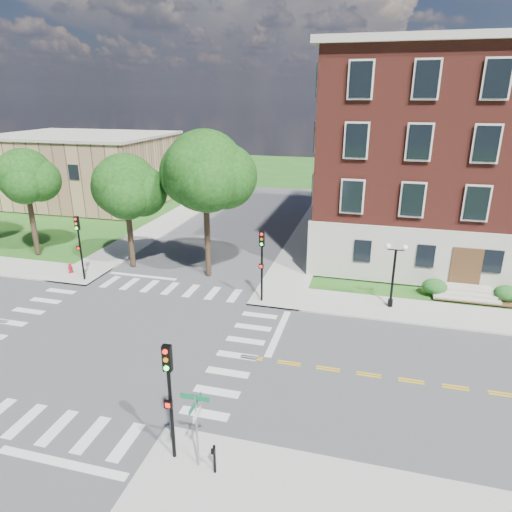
% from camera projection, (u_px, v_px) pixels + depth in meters
% --- Properties ---
extents(ground, '(160.00, 160.00, 0.00)m').
position_uv_depth(ground, '(116.00, 338.00, 25.86)').
color(ground, '#255317').
rests_on(ground, ground).
extents(road_ew, '(90.00, 12.00, 0.01)m').
position_uv_depth(road_ew, '(116.00, 338.00, 25.86)').
color(road_ew, '#3D3D3F').
rests_on(road_ew, ground).
extents(road_ns, '(12.00, 90.00, 0.01)m').
position_uv_depth(road_ns, '(116.00, 338.00, 25.86)').
color(road_ns, '#3D3D3F').
rests_on(road_ns, ground).
extents(sidewalk_ne, '(34.00, 34.00, 0.12)m').
position_uv_depth(sidewalk_ne, '(393.00, 268.00, 36.11)').
color(sidewalk_ne, '#9E9B93').
rests_on(sidewalk_ne, ground).
extents(sidewalk_nw, '(34.00, 34.00, 0.12)m').
position_uv_depth(sidewalk_nw, '(59.00, 238.00, 43.54)').
color(sidewalk_nw, '#9E9B93').
rests_on(sidewalk_nw, ground).
extents(crosswalk_east, '(2.20, 10.20, 0.02)m').
position_uv_depth(crosswalk_east, '(237.00, 356.00, 24.12)').
color(crosswalk_east, silver).
rests_on(crosswalk_east, ground).
extents(stop_bar_east, '(0.40, 5.50, 0.00)m').
position_uv_depth(stop_bar_east, '(279.00, 333.00, 26.46)').
color(stop_bar_east, silver).
rests_on(stop_bar_east, ground).
extents(main_building, '(30.60, 22.40, 16.50)m').
position_uv_depth(main_building, '(511.00, 155.00, 37.27)').
color(main_building, '#B0AD9C').
rests_on(main_building, ground).
extents(secondary_building, '(20.40, 15.40, 8.30)m').
position_uv_depth(secondary_building, '(84.00, 168.00, 57.03)').
color(secondary_building, '#826048').
rests_on(secondary_building, ground).
extents(tree_b, '(4.39, 4.39, 8.91)m').
position_uv_depth(tree_b, '(25.00, 176.00, 36.90)').
color(tree_b, black).
rests_on(tree_b, ground).
extents(tree_c, '(4.90, 4.90, 8.84)m').
position_uv_depth(tree_c, '(126.00, 186.00, 34.37)').
color(tree_c, black).
rests_on(tree_c, ground).
extents(tree_d, '(5.81, 5.81, 10.73)m').
position_uv_depth(tree_d, '(205.00, 171.00, 32.05)').
color(tree_d, black).
rests_on(tree_d, ground).
extents(traffic_signal_se, '(0.33, 0.36, 4.80)m').
position_uv_depth(traffic_signal_se, '(169.00, 388.00, 16.25)').
color(traffic_signal_se, black).
rests_on(traffic_signal_se, ground).
extents(traffic_signal_ne, '(0.35, 0.40, 4.80)m').
position_uv_depth(traffic_signal_ne, '(262.00, 257.00, 29.26)').
color(traffic_signal_ne, black).
rests_on(traffic_signal_ne, ground).
extents(traffic_signal_nw, '(0.36, 0.41, 4.80)m').
position_uv_depth(traffic_signal_nw, '(79.00, 240.00, 32.70)').
color(traffic_signal_nw, black).
rests_on(traffic_signal_nw, ground).
extents(twin_lamp_west, '(1.36, 0.36, 4.23)m').
position_uv_depth(twin_lamp_west, '(394.00, 272.00, 28.66)').
color(twin_lamp_west, black).
rests_on(twin_lamp_west, ground).
extents(street_sign_pole, '(1.10, 1.10, 3.10)m').
position_uv_depth(street_sign_pole, '(196.00, 417.00, 16.13)').
color(street_sign_pole, gray).
rests_on(street_sign_pole, ground).
extents(push_button_post, '(0.14, 0.21, 1.20)m').
position_uv_depth(push_button_post, '(214.00, 458.00, 16.32)').
color(push_button_post, black).
rests_on(push_button_post, ground).
extents(fire_hydrant, '(0.35, 0.35, 0.75)m').
position_uv_depth(fire_hydrant, '(70.00, 269.00, 34.85)').
color(fire_hydrant, '#A00C1A').
rests_on(fire_hydrant, ground).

